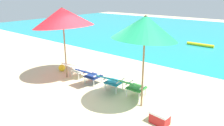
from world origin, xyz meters
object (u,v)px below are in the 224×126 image
at_px(lounge_chair_far_left, 76,68).
at_px(beach_umbrella_right, 145,28).
at_px(cooler_box, 160,118).
at_px(beach_ball, 62,68).
at_px(swim_buoy, 200,45).
at_px(lounge_chair_near_left, 90,74).
at_px(beach_umbrella_left, 63,17).
at_px(lounge_chair_far_right, 134,86).
at_px(lounge_chair_near_right, 111,80).

bearing_deg(lounge_chair_far_left, beach_umbrella_right, -4.08).
relative_size(beach_umbrella_right, cooler_box, 5.33).
relative_size(beach_ball, cooler_box, 0.58).
height_order(swim_buoy, lounge_chair_far_left, lounge_chair_far_left).
xyz_separation_m(swim_buoy, lounge_chair_near_left, (-1.12, -8.42, 0.31)).
distance_m(swim_buoy, beach_ball, 8.70).
relative_size(lounge_chair_far_left, beach_umbrella_left, 0.34).
height_order(lounge_chair_far_left, beach_umbrella_left, beach_umbrella_left).
distance_m(lounge_chair_far_right, beach_umbrella_right, 1.94).
relative_size(swim_buoy, lounge_chair_near_right, 1.74).
bearing_deg(beach_ball, lounge_chair_far_left, -8.56).
bearing_deg(beach_umbrella_left, lounge_chair_far_right, 3.77).
bearing_deg(lounge_chair_far_right, swim_buoy, 94.29).
distance_m(swim_buoy, lounge_chair_far_right, 8.29).
bearing_deg(lounge_chair_far_right, lounge_chair_near_right, -172.67).
xyz_separation_m(beach_umbrella_right, beach_ball, (-4.11, 0.38, -2.13)).
xyz_separation_m(beach_umbrella_left, beach_ball, (-0.68, 0.30, -2.15)).
relative_size(swim_buoy, beach_ball, 5.60).
distance_m(swim_buoy, cooler_box, 9.18).
relative_size(lounge_chair_near_right, cooler_box, 1.86).
xyz_separation_m(lounge_chair_near_left, cooler_box, (3.01, -0.57, -0.24)).
bearing_deg(cooler_box, lounge_chair_far_right, 150.37).
xyz_separation_m(swim_buoy, beach_ball, (-3.03, -8.16, 0.04)).
height_order(lounge_chair_far_left, beach_ball, lounge_chair_far_left).
height_order(beach_umbrella_left, beach_umbrella_right, beach_umbrella_left).
xyz_separation_m(lounge_chair_near_right, beach_umbrella_left, (-2.16, -0.09, 1.89)).
bearing_deg(beach_umbrella_right, swim_buoy, 97.23).
xyz_separation_m(lounge_chair_far_left, beach_umbrella_left, (-0.38, -0.14, 1.89)).
relative_size(beach_umbrella_left, beach_ball, 9.57).
xyz_separation_m(swim_buoy, lounge_chair_near_right, (-0.19, -8.37, 0.31)).
bearing_deg(lounge_chair_near_left, lounge_chair_far_left, 173.27).
bearing_deg(lounge_chair_near_right, lounge_chair_far_left, 178.43).
distance_m(lounge_chair_far_left, beach_umbrella_left, 1.94).
xyz_separation_m(beach_umbrella_left, cooler_box, (4.24, -0.53, -2.13)).
distance_m(lounge_chair_near_right, beach_umbrella_right, 2.26).
distance_m(lounge_chair_far_left, lounge_chair_far_right, 2.59).
bearing_deg(lounge_chair_near_right, beach_umbrella_right, -7.55).
height_order(lounge_chair_near_left, beach_umbrella_left, beach_umbrella_left).
bearing_deg(lounge_chair_far_left, swim_buoy, 76.68).
height_order(lounge_chair_far_right, beach_umbrella_right, beach_umbrella_right).
bearing_deg(beach_ball, cooler_box, -9.54).
distance_m(swim_buoy, beach_umbrella_right, 8.87).
xyz_separation_m(lounge_chair_near_right, beach_ball, (-2.84, 0.21, -0.26)).
xyz_separation_m(lounge_chair_far_left, lounge_chair_near_right, (1.78, -0.05, 0.00)).
distance_m(lounge_chair_near_right, beach_ball, 2.86).
distance_m(lounge_chair_near_left, cooler_box, 3.08).
bearing_deg(beach_umbrella_right, lounge_chair_far_left, 175.92).
bearing_deg(beach_ball, swim_buoy, 69.63).
bearing_deg(lounge_chair_far_left, lounge_chair_far_right, 1.23).
bearing_deg(lounge_chair_near_left, beach_ball, 172.25).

